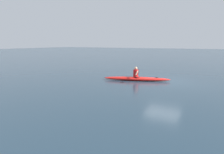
% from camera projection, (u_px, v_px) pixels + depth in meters
% --- Properties ---
extents(ground_plane, '(160.00, 160.00, 0.00)m').
position_uv_depth(ground_plane, '(164.00, 81.00, 13.67)').
color(ground_plane, '#233847').
extents(kayak, '(4.76, 2.05, 0.28)m').
position_uv_depth(kayak, '(137.00, 79.00, 13.84)').
color(kayak, red).
rests_on(kayak, ground).
extents(kayaker, '(0.80, 2.30, 0.74)m').
position_uv_depth(kayaker, '(136.00, 73.00, 13.76)').
color(kayaker, red).
rests_on(kayaker, kayak).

